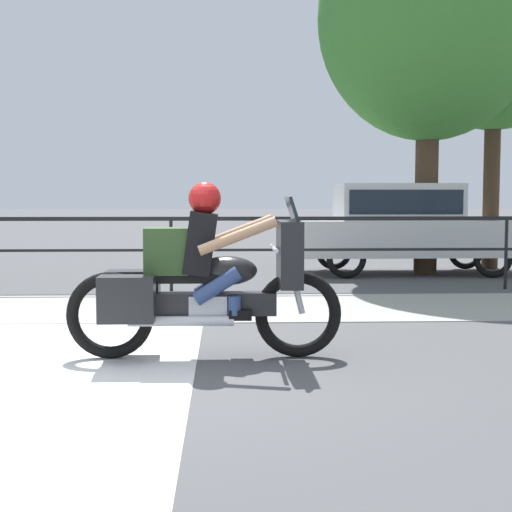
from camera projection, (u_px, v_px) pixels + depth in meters
The scene contains 8 objects.
ground_plane at pixel (130, 368), 6.65m from camera, with size 120.00×120.00×0.00m, color #4C4C4F.
sidewalk_band at pixel (162, 308), 10.04m from camera, with size 44.00×2.40×0.01m, color #99968E.
crosswalk_band at pixel (11, 374), 6.41m from camera, with size 3.01×6.00×0.01m, color silver.
fence_railing at pixel (171, 232), 11.73m from camera, with size 36.00×0.05×1.11m.
motorcycle at pixel (202, 279), 6.98m from camera, with size 2.46×0.76×1.58m.
parked_car at pixel (405, 223), 14.18m from camera, with size 4.11×1.69×1.64m.
tree_behind_sign at pixel (495, 29), 14.86m from camera, with size 3.49×3.49×6.50m.
tree_behind_car at pixel (429, 18), 13.92m from camera, with size 3.98×3.98×6.77m.
Camera 1 is at (0.81, -6.59, 1.49)m, focal length 55.00 mm.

